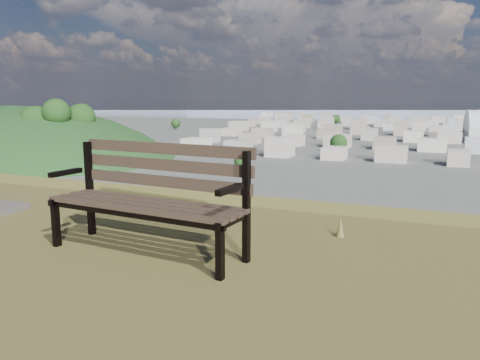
% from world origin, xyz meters
% --- Properties ---
extents(park_bench, '(1.76, 0.69, 0.90)m').
position_xyz_m(park_bench, '(1.02, 2.17, 25.51)').
color(park_bench, '#3B2E22').
rests_on(park_bench, hilltop_mesa).
extents(green_wooded_hill, '(178.09, 142.47, 89.05)m').
position_xyz_m(green_wooded_hill, '(-174.80, 153.16, 0.13)').
color(green_wooded_hill, '#1B4018').
rests_on(green_wooded_hill, ground).
extents(city_blocks, '(395.00, 361.00, 7.00)m').
position_xyz_m(city_blocks, '(0.00, 394.44, 3.50)').
color(city_blocks, beige).
rests_on(city_blocks, ground).
extents(city_trees, '(406.52, 387.20, 9.98)m').
position_xyz_m(city_trees, '(-26.39, 319.00, 4.83)').
color(city_trees, '#2F1D17').
rests_on(city_trees, ground).
extents(bay_water, '(2400.00, 700.00, 0.12)m').
position_xyz_m(bay_water, '(0.00, 900.00, 0.00)').
color(bay_water, '#93A5BB').
rests_on(bay_water, ground).
extents(far_hills, '(2050.00, 340.00, 60.00)m').
position_xyz_m(far_hills, '(-60.92, 1402.93, 25.47)').
color(far_hills, '#8B97AC').
rests_on(far_hills, ground).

